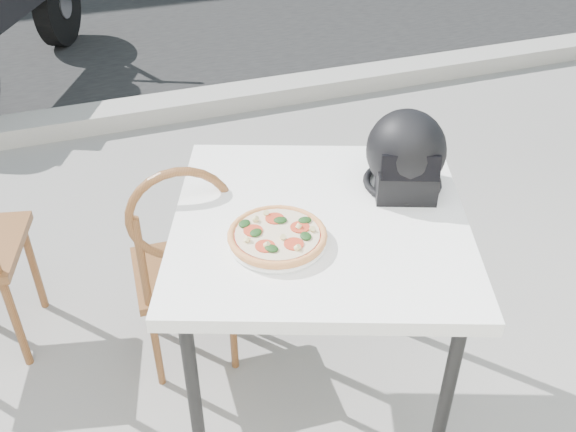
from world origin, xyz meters
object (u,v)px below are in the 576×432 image
object	(u,v)px
cafe_table_main	(320,237)
pizza	(277,235)
plate	(277,241)
motorcycle	(11,16)
cafe_chair_main	(184,258)
helmet	(406,156)

from	to	relation	value
cafe_table_main	pizza	world-z (taller)	pizza
plate	motorcycle	size ratio (longest dim) A/B	0.14
cafe_table_main	motorcycle	size ratio (longest dim) A/B	0.55
motorcycle	plate	bearing A→B (deg)	-52.80
pizza	motorcycle	xyz separation A→B (m)	(-0.78, 3.53, -0.38)
pizza	cafe_chair_main	size ratio (longest dim) A/B	0.34
plate	helmet	world-z (taller)	helmet
cafe_table_main	plate	world-z (taller)	plate
plate	cafe_table_main	bearing A→B (deg)	24.86
plate	cafe_chair_main	world-z (taller)	cafe_chair_main
cafe_table_main	motorcycle	world-z (taller)	motorcycle
cafe_table_main	motorcycle	xyz separation A→B (m)	(-0.95, 3.45, -0.28)
pizza	motorcycle	distance (m)	3.63
helmet	cafe_chair_main	world-z (taller)	helmet
pizza	helmet	distance (m)	0.50
plate	helmet	distance (m)	0.51
motorcycle	pizza	bearing A→B (deg)	-52.80
pizza	cafe_table_main	bearing A→B (deg)	24.81
pizza	helmet	size ratio (longest dim) A/B	0.96
motorcycle	cafe_table_main	bearing A→B (deg)	-50.00
cafe_table_main	cafe_chair_main	bearing A→B (deg)	137.87
helmet	motorcycle	bearing A→B (deg)	131.62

